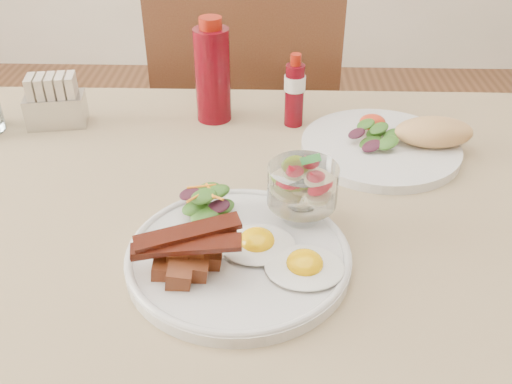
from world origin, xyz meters
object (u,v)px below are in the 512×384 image
object	(u,v)px
second_plate	(393,142)
main_plate	(239,257)
table	(228,266)
hot_sauce_bottle	(295,91)
chair_far	(247,136)
sugar_caddy	(55,104)
ketchup_bottle	(213,73)
fruit_cup	(303,186)

from	to	relation	value
second_plate	main_plate	bearing A→B (deg)	-129.79
table	hot_sauce_bottle	xyz separation A→B (m)	(0.10, 0.29, 0.15)
chair_far	sugar_caddy	distance (m)	0.57
second_plate	chair_far	bearing A→B (deg)	119.15
chair_far	sugar_caddy	size ratio (longest dim) A/B	8.50
table	main_plate	size ratio (longest dim) A/B	4.75
second_plate	sugar_caddy	size ratio (longest dim) A/B	2.59
hot_sauce_bottle	main_plate	bearing A→B (deg)	-101.49
ketchup_bottle	sugar_caddy	distance (m)	0.28
chair_far	sugar_caddy	xyz separation A→B (m)	(-0.32, -0.39, 0.27)
ketchup_bottle	hot_sauce_bottle	bearing A→B (deg)	-7.74
table	fruit_cup	xyz separation A→B (m)	(0.10, -0.02, 0.16)
fruit_cup	ketchup_bottle	size ratio (longest dim) A/B	0.50
fruit_cup	second_plate	xyz separation A→B (m)	(0.16, 0.21, -0.05)
hot_sauce_bottle	sugar_caddy	size ratio (longest dim) A/B	1.20
second_plate	fruit_cup	bearing A→B (deg)	-126.87
ketchup_bottle	fruit_cup	bearing A→B (deg)	-65.88
ketchup_bottle	sugar_caddy	size ratio (longest dim) A/B	1.70
main_plate	fruit_cup	size ratio (longest dim) A/B	3.01
chair_far	ketchup_bottle	distance (m)	0.48
chair_far	second_plate	bearing A→B (deg)	-60.85
sugar_caddy	chair_far	bearing A→B (deg)	40.53
table	chair_far	xyz separation A→B (m)	(0.00, 0.66, -0.14)
chair_far	second_plate	size ratio (longest dim) A/B	3.27
main_plate	second_plate	distance (m)	0.37
ketchup_bottle	sugar_caddy	bearing A→B (deg)	-173.13
fruit_cup	chair_far	bearing A→B (deg)	98.57
sugar_caddy	hot_sauce_bottle	bearing A→B (deg)	-7.89
main_plate	hot_sauce_bottle	bearing A→B (deg)	78.51
fruit_cup	sugar_caddy	bearing A→B (deg)	145.33
fruit_cup	sugar_caddy	xyz separation A→B (m)	(-0.42, 0.29, -0.03)
ketchup_bottle	main_plate	bearing A→B (deg)	-80.58
table	fruit_cup	size ratio (longest dim) A/B	14.28
table	hot_sauce_bottle	world-z (taller)	hot_sauce_bottle
table	chair_far	distance (m)	0.68
table	main_plate	bearing A→B (deg)	-76.14
second_plate	ketchup_bottle	xyz separation A→B (m)	(-0.31, 0.12, 0.07)
sugar_caddy	fruit_cup	bearing A→B (deg)	-44.44
fruit_cup	second_plate	bearing A→B (deg)	53.13
main_plate	hot_sauce_bottle	distance (m)	0.39
hot_sauce_bottle	sugar_caddy	distance (m)	0.42
fruit_cup	main_plate	bearing A→B (deg)	-136.88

